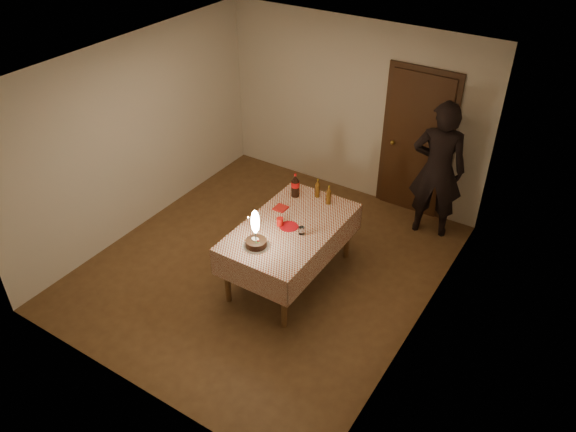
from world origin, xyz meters
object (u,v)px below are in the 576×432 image
object	(u,v)px
red_cup	(280,222)
amber_bottle_left	(318,188)
birthday_cake	(256,236)
red_plate	(289,226)
clear_cup	(301,230)
photographer	(438,170)
cola_bottle	(295,185)
dining_table	(290,233)
amber_bottle_right	(329,195)

from	to	relation	value
red_cup	amber_bottle_left	size ratio (longest dim) A/B	0.39
birthday_cake	red_plate	bearing A→B (deg)	77.37
red_cup	clear_cup	distance (m)	0.30
clear_cup	photographer	bearing A→B (deg)	65.46
red_cup	photographer	size ratio (longest dim) A/B	0.05
cola_bottle	amber_bottle_left	xyz separation A→B (m)	(0.24, 0.14, -0.03)
red_cup	amber_bottle_left	world-z (taller)	amber_bottle_left
red_plate	photographer	distance (m)	2.19
red_plate	photographer	world-z (taller)	photographer
red_cup	photographer	world-z (taller)	photographer
cola_bottle	photographer	size ratio (longest dim) A/B	0.17
red_plate	photographer	xyz separation A→B (m)	(1.08, 1.90, 0.17)
dining_table	clear_cup	size ratio (longest dim) A/B	19.11
dining_table	clear_cup	bearing A→B (deg)	-18.88
dining_table	clear_cup	xyz separation A→B (m)	(0.19, -0.07, 0.15)
red_plate	red_cup	xyz separation A→B (m)	(-0.11, -0.03, 0.05)
clear_cup	cola_bottle	world-z (taller)	cola_bottle
amber_bottle_left	photographer	xyz separation A→B (m)	(1.13, 1.16, 0.06)
cola_bottle	photographer	xyz separation A→B (m)	(1.37, 1.29, 0.02)
red_plate	amber_bottle_right	xyz separation A→B (m)	(0.15, 0.68, 0.11)
red_cup	amber_bottle_right	size ratio (longest dim) A/B	0.39
clear_cup	red_plate	bearing A→B (deg)	168.72
red_plate	amber_bottle_right	size ratio (longest dim) A/B	0.86
amber_bottle_left	birthday_cake	bearing A→B (deg)	-92.87
cola_bottle	amber_bottle_left	distance (m)	0.28
red_plate	red_cup	distance (m)	0.12
red_cup	clear_cup	world-z (taller)	red_cup
dining_table	cola_bottle	distance (m)	0.70
photographer	red_plate	bearing A→B (deg)	-119.56
birthday_cake	red_cup	xyz separation A→B (m)	(0.01, 0.47, -0.09)
clear_cup	amber_bottle_right	distance (m)	0.72
photographer	cola_bottle	bearing A→B (deg)	-136.70
amber_bottle_right	photographer	distance (m)	1.54
red_plate	cola_bottle	bearing A→B (deg)	115.75
clear_cup	red_cup	bearing A→B (deg)	178.48
dining_table	birthday_cake	size ratio (longest dim) A/B	3.65
birthday_cake	photographer	xyz separation A→B (m)	(1.19, 2.40, 0.04)
photographer	birthday_cake	bearing A→B (deg)	-116.35
red_plate	clear_cup	bearing A→B (deg)	-11.28
birthday_cake	photographer	size ratio (longest dim) A/B	0.25
cola_bottle	amber_bottle_right	distance (m)	0.45
red_plate	amber_bottle_left	world-z (taller)	amber_bottle_left
birthday_cake	red_plate	xyz separation A→B (m)	(0.11, 0.50, -0.13)
dining_table	photographer	xyz separation A→B (m)	(1.08, 1.87, 0.28)
clear_cup	amber_bottle_left	size ratio (longest dim) A/B	0.35
dining_table	photographer	size ratio (longest dim) A/B	0.90
cola_bottle	amber_bottle_right	world-z (taller)	cola_bottle
dining_table	red_cup	xyz separation A→B (m)	(-0.11, -0.06, 0.15)
birthday_cake	cola_bottle	xyz separation A→B (m)	(-0.18, 1.11, 0.02)
red_cup	cola_bottle	size ratio (longest dim) A/B	0.31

